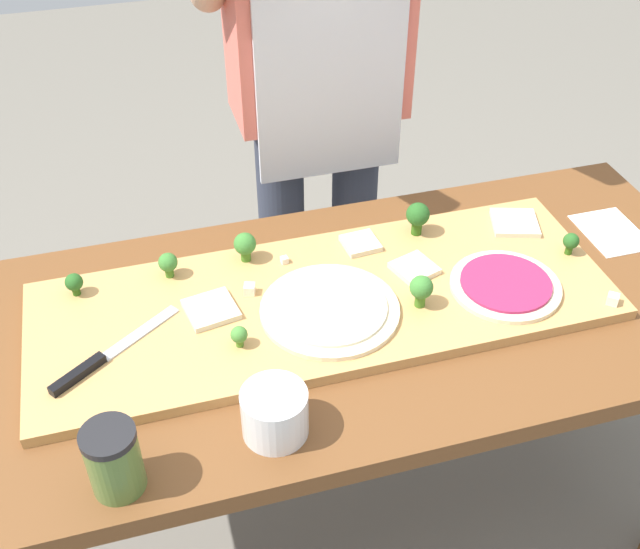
# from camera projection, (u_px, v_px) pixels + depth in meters

# --- Properties ---
(ground_plane) EXTENTS (8.00, 8.00, 0.00)m
(ground_plane) POSITION_uv_depth(u_px,v_px,m) (344.00, 532.00, 1.97)
(ground_plane) COLOR #6B665B
(prep_table) EXTENTS (1.56, 0.70, 0.77)m
(prep_table) POSITION_uv_depth(u_px,v_px,m) (351.00, 352.00, 1.56)
(prep_table) COLOR brown
(prep_table) RESTS_ON ground
(cutting_board) EXTENTS (1.12, 0.40, 0.02)m
(cutting_board) POSITION_uv_depth(u_px,v_px,m) (324.00, 302.00, 1.49)
(cutting_board) COLOR tan
(cutting_board) RESTS_ON prep_table
(chefs_knife) EXTENTS (0.24, 0.18, 0.02)m
(chefs_knife) POSITION_uv_depth(u_px,v_px,m) (99.00, 360.00, 1.34)
(chefs_knife) COLOR #B7BABF
(chefs_knife) RESTS_ON cutting_board
(pizza_whole_cheese_artichoke) EXTENTS (0.26, 0.26, 0.02)m
(pizza_whole_cheese_artichoke) POSITION_uv_depth(u_px,v_px,m) (330.00, 309.00, 1.45)
(pizza_whole_cheese_artichoke) COLOR beige
(pizza_whole_cheese_artichoke) RESTS_ON cutting_board
(pizza_whole_beet_magenta) EXTENTS (0.22, 0.22, 0.02)m
(pizza_whole_beet_magenta) POSITION_uv_depth(u_px,v_px,m) (505.00, 285.00, 1.50)
(pizza_whole_beet_magenta) COLOR beige
(pizza_whole_beet_magenta) RESTS_ON cutting_board
(pizza_slice_near_right) EXTENTS (0.12, 0.12, 0.01)m
(pizza_slice_near_right) POSITION_uv_depth(u_px,v_px,m) (515.00, 223.00, 1.66)
(pizza_slice_near_right) COLOR beige
(pizza_slice_near_right) RESTS_ON cutting_board
(pizza_slice_far_right) EXTENTS (0.10, 0.10, 0.01)m
(pizza_slice_far_right) POSITION_uv_depth(u_px,v_px,m) (414.00, 268.00, 1.54)
(pizza_slice_far_right) COLOR beige
(pizza_slice_far_right) RESTS_ON cutting_board
(pizza_slice_center) EXTENTS (0.08, 0.08, 0.01)m
(pizza_slice_center) POSITION_uv_depth(u_px,v_px,m) (361.00, 243.00, 1.61)
(pizza_slice_center) COLOR beige
(pizza_slice_center) RESTS_ON cutting_board
(pizza_slice_far_left) EXTENTS (0.11, 0.11, 0.01)m
(pizza_slice_far_left) POSITION_uv_depth(u_px,v_px,m) (211.00, 309.00, 1.45)
(pizza_slice_far_left) COLOR beige
(pizza_slice_far_left) RESTS_ON cutting_board
(broccoli_floret_front_mid) EXTENTS (0.05, 0.05, 0.07)m
(broccoli_floret_front_mid) POSITION_uv_depth(u_px,v_px,m) (421.00, 289.00, 1.44)
(broccoli_floret_front_mid) COLOR #3F7220
(broccoli_floret_front_mid) RESTS_ON cutting_board
(broccoli_floret_back_left) EXTENTS (0.03, 0.03, 0.05)m
(broccoli_floret_back_left) POSITION_uv_depth(u_px,v_px,m) (74.00, 283.00, 1.47)
(broccoli_floret_back_left) COLOR #2C5915
(broccoli_floret_back_left) RESTS_ON cutting_board
(broccoli_floret_back_mid) EXTENTS (0.05, 0.05, 0.07)m
(broccoli_floret_back_mid) POSITION_uv_depth(u_px,v_px,m) (418.00, 216.00, 1.62)
(broccoli_floret_back_mid) COLOR #2C5915
(broccoli_floret_back_mid) RESTS_ON cutting_board
(broccoli_floret_back_right) EXTENTS (0.03, 0.03, 0.04)m
(broccoli_floret_back_right) POSITION_uv_depth(u_px,v_px,m) (239.00, 335.00, 1.36)
(broccoli_floret_back_right) COLOR #487A23
(broccoli_floret_back_right) RESTS_ON cutting_board
(broccoli_floret_center_right) EXTENTS (0.03, 0.03, 0.05)m
(broccoli_floret_center_right) POSITION_uv_depth(u_px,v_px,m) (571.00, 242.00, 1.57)
(broccoli_floret_center_right) COLOR #2C5915
(broccoli_floret_center_right) RESTS_ON cutting_board
(broccoli_floret_front_left) EXTENTS (0.05, 0.05, 0.06)m
(broccoli_floret_front_left) POSITION_uv_depth(u_px,v_px,m) (245.00, 245.00, 1.55)
(broccoli_floret_front_left) COLOR #3F7220
(broccoli_floret_front_left) RESTS_ON cutting_board
(broccoli_floret_front_right) EXTENTS (0.04, 0.04, 0.05)m
(broccoli_floret_front_right) POSITION_uv_depth(u_px,v_px,m) (168.00, 263.00, 1.51)
(broccoli_floret_front_right) COLOR #3F7220
(broccoli_floret_front_right) RESTS_ON cutting_board
(cheese_crumble_a) EXTENTS (0.03, 0.03, 0.02)m
(cheese_crumble_a) POSITION_uv_depth(u_px,v_px,m) (613.00, 299.00, 1.46)
(cheese_crumble_a) COLOR silver
(cheese_crumble_a) RESTS_ON cutting_board
(cheese_crumble_b) EXTENTS (0.02, 0.02, 0.01)m
(cheese_crumble_b) POSITION_uv_depth(u_px,v_px,m) (284.00, 260.00, 1.56)
(cheese_crumble_b) COLOR white
(cheese_crumble_b) RESTS_ON cutting_board
(cheese_crumble_c) EXTENTS (0.03, 0.03, 0.02)m
(cheese_crumble_c) POSITION_uv_depth(u_px,v_px,m) (249.00, 289.00, 1.49)
(cheese_crumble_c) COLOR silver
(cheese_crumble_c) RESTS_ON cutting_board
(flour_cup) EXTENTS (0.11, 0.11, 0.09)m
(flour_cup) POSITION_uv_depth(u_px,v_px,m) (275.00, 415.00, 1.24)
(flour_cup) COLOR white
(flour_cup) RESTS_ON prep_table
(sauce_jar) EXTENTS (0.08, 0.08, 0.12)m
(sauce_jar) POSITION_uv_depth(u_px,v_px,m) (114.00, 460.00, 1.14)
(sauce_jar) COLOR #517033
(sauce_jar) RESTS_ON prep_table
(recipe_note) EXTENTS (0.12, 0.16, 0.00)m
(recipe_note) POSITION_uv_depth(u_px,v_px,m) (611.00, 232.00, 1.69)
(recipe_note) COLOR white
(recipe_note) RESTS_ON prep_table
(cook_center) EXTENTS (0.54, 0.39, 1.67)m
(cook_center) POSITION_uv_depth(u_px,v_px,m) (319.00, 73.00, 1.78)
(cook_center) COLOR #333847
(cook_center) RESTS_ON ground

